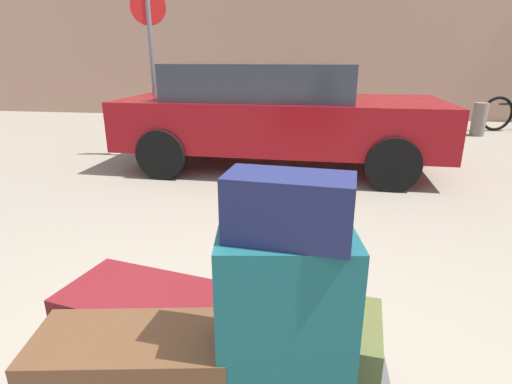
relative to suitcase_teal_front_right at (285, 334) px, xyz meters
The scene contains 9 objects.
suitcase_teal_front_right is the anchor object (origin of this frame).
duffel_bag_brown_stacked_top 0.55m from the suitcase_teal_front_right, behind, with size 0.65×0.31×0.29m, color #51331E.
suitcase_maroon_front_left 0.68m from the suitcase_teal_front_right, 156.93° to the left, with size 0.64×0.37×0.27m, color maroon.
suitcase_olive_rear_left 0.37m from the suitcase_teal_front_right, 68.35° to the left, with size 0.48×0.36×0.22m, color #4C5128.
duffel_bag_navy_topmost_pile 0.43m from the suitcase_teal_front_right, 90.00° to the left, with size 0.36×0.17×0.20m, color #191E47.
parked_car 4.58m from the suitcase_teal_front_right, 96.22° to the left, with size 4.34×2.01×1.42m.
bollard_kerb_near 7.75m from the suitcase_teal_front_right, 75.42° to the left, with size 0.27×0.27×0.65m, color #72665B.
bollard_kerb_mid 8.17m from the suitcase_teal_front_right, 66.62° to the left, with size 0.27×0.27×0.65m, color #72665B.
no_parking_sign 5.43m from the suitcase_teal_front_right, 116.04° to the left, with size 0.49×0.15×2.42m.
Camera 1 is at (0.36, -1.20, 1.51)m, focal length 28.27 mm.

